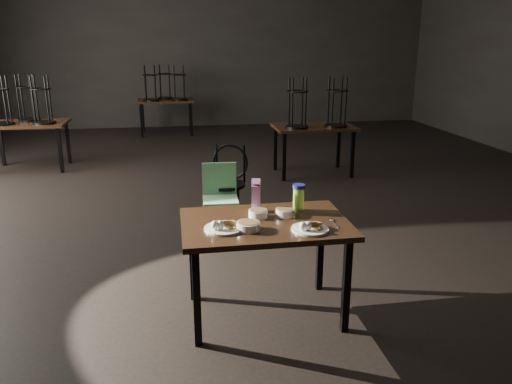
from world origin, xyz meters
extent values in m
plane|color=black|center=(0.00, 0.00, 0.00)|extent=(12.00, 12.00, 0.00)
cube|color=black|center=(0.00, 6.00, 1.60)|extent=(10.00, 0.04, 3.20)
cube|color=black|center=(-0.47, -2.71, 0.73)|extent=(1.20, 0.80, 0.04)
cube|color=black|center=(-0.99, -3.03, 0.35)|extent=(0.05, 0.05, 0.71)
cube|color=black|center=(0.05, -3.03, 0.35)|extent=(0.05, 0.05, 0.71)
cube|color=black|center=(-0.99, -2.39, 0.35)|extent=(0.05, 0.05, 0.71)
cube|color=black|center=(0.05, -2.39, 0.35)|extent=(0.05, 0.05, 0.71)
cylinder|color=white|center=(-0.78, -2.82, 0.76)|extent=(0.27, 0.27, 0.02)
cube|color=olive|center=(-0.78, -2.78, 0.82)|extent=(0.10, 0.10, 0.05)
cube|color=olive|center=(-0.74, -2.78, 0.82)|extent=(0.11, 0.11, 0.03)
ellipsoid|color=white|center=(-0.85, -2.86, 0.80)|extent=(0.05, 0.05, 0.07)
ellipsoid|color=white|center=(-0.81, -2.86, 0.80)|extent=(0.05, 0.05, 0.07)
cylinder|color=white|center=(-0.20, -2.93, 0.76)|extent=(0.26, 0.26, 0.02)
cube|color=olive|center=(-0.20, -2.89, 0.81)|extent=(0.09, 0.09, 0.04)
cube|color=olive|center=(-0.16, -2.89, 0.81)|extent=(0.11, 0.11, 0.03)
ellipsoid|color=white|center=(-0.26, -2.97, 0.80)|extent=(0.05, 0.05, 0.06)
ellipsoid|color=white|center=(-0.23, -2.97, 0.80)|extent=(0.05, 0.05, 0.06)
cylinder|color=white|center=(-0.51, -2.62, 0.78)|extent=(0.14, 0.14, 0.05)
cylinder|color=brown|center=(-0.51, -2.62, 0.80)|extent=(0.12, 0.12, 0.01)
cylinder|color=white|center=(-0.31, -2.62, 0.78)|extent=(0.14, 0.14, 0.05)
cylinder|color=brown|center=(-0.31, -2.62, 0.80)|extent=(0.12, 0.12, 0.01)
cylinder|color=white|center=(-0.62, -2.86, 0.78)|extent=(0.16, 0.16, 0.06)
cylinder|color=brown|center=(-0.62, -2.86, 0.80)|extent=(0.14, 0.14, 0.01)
cube|color=#8D1981|center=(-0.50, -2.49, 0.85)|extent=(0.08, 0.08, 0.21)
cube|color=#8D1981|center=(-0.50, -2.49, 0.98)|extent=(0.08, 0.08, 0.06)
cylinder|color=#89C439|center=(-0.18, -2.52, 0.84)|extent=(0.09, 0.09, 0.18)
cylinder|color=navy|center=(-0.18, -2.52, 0.94)|extent=(0.10, 0.10, 0.03)
ellipsoid|color=silver|center=(0.01, -2.77, 0.75)|extent=(0.04, 0.05, 0.01)
cube|color=silver|center=(0.01, -2.86, 0.75)|extent=(0.01, 0.12, 0.00)
cylinder|color=black|center=(-0.56, -0.81, 0.48)|extent=(0.43, 0.43, 0.03)
torus|color=black|center=(-0.48, -0.64, 0.69)|extent=(0.39, 0.19, 0.41)
cylinder|color=black|center=(-0.44, -0.69, 0.24)|extent=(0.03, 0.03, 0.48)
cylinder|color=black|center=(-0.68, -0.69, 0.24)|extent=(0.03, 0.03, 0.48)
cylinder|color=black|center=(-0.68, -0.93, 0.24)|extent=(0.03, 0.03, 0.48)
cylinder|color=black|center=(-0.44, -0.93, 0.24)|extent=(0.03, 0.03, 0.48)
cube|color=#7BBF86|center=(-0.65, -1.14, 0.41)|extent=(0.37, 0.37, 0.04)
cube|color=#7BBF86|center=(-0.64, -0.98, 0.60)|extent=(0.36, 0.05, 0.34)
cylinder|color=slate|center=(-0.80, -1.29, 0.21)|extent=(0.02, 0.02, 0.41)
cylinder|color=slate|center=(-0.50, -1.29, 0.21)|extent=(0.02, 0.02, 0.41)
cylinder|color=slate|center=(-0.80, -0.99, 0.21)|extent=(0.02, 0.02, 0.41)
cylinder|color=slate|center=(-0.50, -0.99, 0.21)|extent=(0.02, 0.02, 0.41)
cube|color=black|center=(-3.36, 2.25, 0.73)|extent=(1.20, 0.80, 0.04)
cube|color=black|center=(-2.84, 1.93, 0.35)|extent=(0.05, 0.05, 0.71)
cube|color=black|center=(-3.88, 2.57, 0.35)|extent=(0.05, 0.05, 0.71)
cube|color=black|center=(-2.84, 2.57, 0.35)|extent=(0.05, 0.05, 0.71)
cylinder|color=black|center=(-3.66, 2.10, 0.77)|extent=(0.34, 0.34, 0.03)
cylinder|color=black|center=(-3.56, 2.20, 1.13)|extent=(0.03, 0.03, 0.70)
cylinder|color=black|center=(-3.56, 2.00, 1.13)|extent=(0.03, 0.03, 0.70)
cylinder|color=black|center=(-3.06, 2.10, 0.77)|extent=(0.34, 0.34, 0.03)
torus|color=black|center=(-3.06, 2.10, 1.27)|extent=(0.32, 0.32, 0.02)
cylinder|color=black|center=(-2.96, 2.20, 1.13)|extent=(0.03, 0.03, 0.70)
cylinder|color=black|center=(-3.15, 2.20, 1.13)|extent=(0.03, 0.03, 0.70)
cylinder|color=black|center=(-3.15, 2.00, 1.13)|extent=(0.03, 0.03, 0.70)
cylinder|color=black|center=(-2.96, 2.00, 1.13)|extent=(0.03, 0.03, 0.70)
cylinder|color=black|center=(-3.36, 2.43, 0.77)|extent=(0.34, 0.34, 0.03)
torus|color=black|center=(-3.36, 2.43, 1.27)|extent=(0.32, 0.32, 0.02)
cylinder|color=black|center=(-3.26, 2.53, 1.13)|extent=(0.03, 0.03, 0.70)
cylinder|color=black|center=(-3.45, 2.53, 1.13)|extent=(0.03, 0.03, 0.70)
cylinder|color=black|center=(-3.45, 2.33, 1.13)|extent=(0.03, 0.03, 0.70)
cylinder|color=black|center=(-3.26, 2.33, 1.13)|extent=(0.03, 0.03, 0.70)
cube|color=black|center=(1.00, 1.23, 0.73)|extent=(1.20, 0.80, 0.04)
cube|color=black|center=(0.48, 0.91, 0.35)|extent=(0.05, 0.05, 0.71)
cube|color=black|center=(1.52, 0.91, 0.35)|extent=(0.05, 0.05, 0.71)
cube|color=black|center=(0.48, 1.55, 0.35)|extent=(0.05, 0.05, 0.71)
cube|color=black|center=(1.52, 1.55, 0.35)|extent=(0.05, 0.05, 0.71)
cylinder|color=black|center=(0.70, 1.08, 0.77)|extent=(0.34, 0.34, 0.03)
torus|color=black|center=(0.70, 1.08, 1.27)|extent=(0.32, 0.32, 0.02)
cylinder|color=black|center=(0.80, 1.17, 1.13)|extent=(0.03, 0.03, 0.70)
cylinder|color=black|center=(0.60, 1.17, 1.13)|extent=(0.03, 0.03, 0.70)
cylinder|color=black|center=(0.60, 0.98, 1.13)|extent=(0.03, 0.03, 0.70)
cylinder|color=black|center=(0.80, 0.98, 1.13)|extent=(0.03, 0.03, 0.70)
cylinder|color=black|center=(1.30, 1.08, 0.77)|extent=(0.34, 0.34, 0.03)
torus|color=black|center=(1.30, 1.08, 1.27)|extent=(0.32, 0.32, 0.02)
cylinder|color=black|center=(1.40, 1.17, 1.13)|extent=(0.03, 0.03, 0.70)
cylinder|color=black|center=(1.20, 1.17, 1.13)|extent=(0.03, 0.03, 0.70)
cylinder|color=black|center=(1.20, 0.98, 1.13)|extent=(0.03, 0.03, 0.70)
cylinder|color=black|center=(1.40, 0.98, 1.13)|extent=(0.03, 0.03, 0.70)
cube|color=black|center=(-1.22, 5.00, 0.73)|extent=(1.20, 0.80, 0.04)
cube|color=black|center=(-1.74, 4.68, 0.35)|extent=(0.05, 0.05, 0.71)
cube|color=black|center=(-0.70, 4.68, 0.35)|extent=(0.05, 0.05, 0.71)
cube|color=black|center=(-1.74, 5.32, 0.35)|extent=(0.05, 0.05, 0.71)
cube|color=black|center=(-0.70, 5.32, 0.35)|extent=(0.05, 0.05, 0.71)
cylinder|color=black|center=(-1.52, 4.85, 0.77)|extent=(0.34, 0.34, 0.03)
torus|color=black|center=(-1.52, 4.85, 1.27)|extent=(0.32, 0.32, 0.02)
cylinder|color=black|center=(-1.42, 4.95, 1.13)|extent=(0.03, 0.03, 0.70)
cylinder|color=black|center=(-1.62, 4.95, 1.13)|extent=(0.03, 0.03, 0.70)
cylinder|color=black|center=(-1.62, 4.75, 1.13)|extent=(0.03, 0.03, 0.70)
cylinder|color=black|center=(-1.42, 4.75, 1.13)|extent=(0.03, 0.03, 0.70)
cylinder|color=black|center=(-0.92, 4.85, 0.77)|extent=(0.34, 0.34, 0.03)
torus|color=black|center=(-0.92, 4.85, 1.27)|extent=(0.32, 0.32, 0.02)
cylinder|color=black|center=(-0.82, 4.95, 1.13)|extent=(0.03, 0.03, 0.70)
cylinder|color=black|center=(-1.02, 4.95, 1.13)|extent=(0.03, 0.03, 0.70)
cylinder|color=black|center=(-1.02, 4.75, 1.13)|extent=(0.03, 0.03, 0.70)
cylinder|color=black|center=(-0.82, 4.75, 1.13)|extent=(0.03, 0.03, 0.70)
cylinder|color=black|center=(-1.22, 5.18, 0.77)|extent=(0.34, 0.34, 0.03)
torus|color=black|center=(-1.22, 5.18, 1.27)|extent=(0.32, 0.32, 0.02)
cylinder|color=black|center=(-1.12, 5.28, 1.13)|extent=(0.03, 0.03, 0.70)
cylinder|color=black|center=(-1.32, 5.28, 1.13)|extent=(0.03, 0.03, 0.70)
cylinder|color=black|center=(-1.32, 5.08, 1.13)|extent=(0.03, 0.03, 0.70)
cylinder|color=black|center=(-1.12, 5.08, 1.13)|extent=(0.03, 0.03, 0.70)
camera|label=1|loc=(-1.09, -6.02, 2.01)|focal=35.00mm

